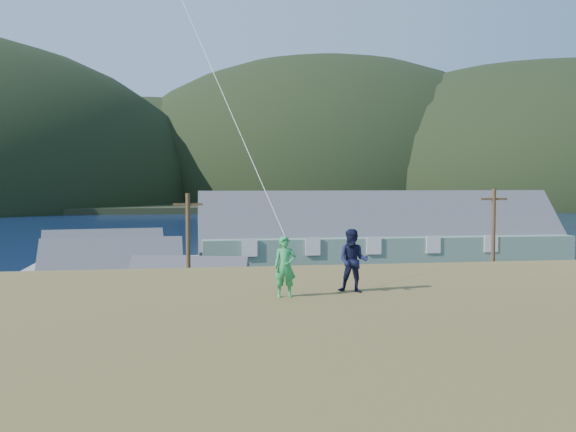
% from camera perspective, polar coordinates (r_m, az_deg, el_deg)
% --- Properties ---
extents(ground, '(900.00, 900.00, 0.00)m').
position_cam_1_polar(ground, '(34.96, -5.25, -13.58)').
color(ground, '#0A1638').
rests_on(ground, ground).
extents(grass_strip, '(110.00, 8.00, 0.10)m').
position_cam_1_polar(grass_strip, '(33.04, -5.01, -14.48)').
color(grass_strip, '#4C3D19').
rests_on(grass_strip, ground).
extents(waterfront_lot, '(72.00, 36.00, 0.12)m').
position_cam_1_polar(waterfront_lot, '(51.45, -6.53, -8.12)').
color(waterfront_lot, '#28282B').
rests_on(waterfront_lot, ground).
extents(wharf, '(26.00, 14.00, 0.90)m').
position_cam_1_polar(wharf, '(74.15, -11.98, -4.44)').
color(wharf, gray).
rests_on(wharf, ground).
extents(far_shore, '(900.00, 320.00, 2.00)m').
position_cam_1_polar(far_shore, '(363.56, -8.74, 1.55)').
color(far_shore, black).
rests_on(far_shore, ground).
extents(far_hills, '(760.00, 265.00, 143.00)m').
position_cam_1_polar(far_hills, '(315.19, -2.20, 1.55)').
color(far_hills, black).
rests_on(far_hills, ground).
extents(lodge, '(31.73, 9.12, 11.14)m').
position_cam_1_polar(lodge, '(56.74, 8.27, -2.77)').
color(lodge, slate).
rests_on(lodge, waterfront_lot).
extents(shed_palegreen_near, '(10.25, 6.80, 7.22)m').
position_cam_1_polar(shed_palegreen_near, '(47.34, -15.37, -5.92)').
color(shed_palegreen_near, gray).
rests_on(shed_palegreen_near, waterfront_lot).
extents(shed_white, '(8.65, 6.66, 6.16)m').
position_cam_1_polar(shed_white, '(42.34, -8.93, -7.37)').
color(shed_white, silver).
rests_on(shed_white, waterfront_lot).
extents(shed_palegreen_far, '(11.14, 7.30, 7.02)m').
position_cam_1_polar(shed_palegreen_far, '(59.28, -16.02, -4.18)').
color(shed_palegreen_far, gray).
rests_on(shed_palegreen_far, waterfront_lot).
extents(utility_poles, '(31.12, 0.24, 9.49)m').
position_cam_1_polar(utility_poles, '(35.41, -5.50, -5.64)').
color(utility_poles, '#47331E').
rests_on(utility_poles, waterfront_lot).
extents(parked_cars, '(24.96, 13.39, 1.52)m').
position_cam_1_polar(parked_cars, '(56.20, -15.04, -6.44)').
color(parked_cars, maroon).
rests_on(parked_cars, waterfront_lot).
extents(kite_flyer_green, '(0.54, 0.36, 1.47)m').
position_cam_1_polar(kite_flyer_green, '(15.51, -0.27, -4.54)').
color(kite_flyer_green, green).
rests_on(kite_flyer_green, hillside).
extents(kite_flyer_navy, '(0.95, 0.86, 1.60)m').
position_cam_1_polar(kite_flyer_navy, '(16.26, 5.81, -3.98)').
color(kite_flyer_navy, black).
rests_on(kite_flyer_navy, hillside).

